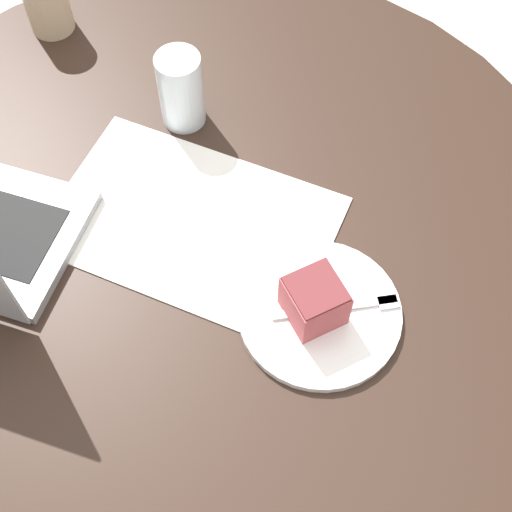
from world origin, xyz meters
name	(u,v)px	position (x,y,z in m)	size (l,w,h in m)	color
ground_plane	(219,394)	(0.00, 0.00, 0.00)	(12.00, 12.00, 0.00)	#B7AD9E
dining_table	(204,278)	(0.00, 0.00, 0.56)	(1.16, 1.16, 0.71)	black
paper_document	(191,223)	(-0.01, 0.00, 0.71)	(0.48, 0.43, 0.00)	white
plate	(320,313)	(0.21, 0.06, 0.71)	(0.22, 0.22, 0.01)	white
cake_slice	(314,300)	(0.21, 0.05, 0.76)	(0.08, 0.08, 0.07)	#B74C51
fork	(349,306)	(0.23, 0.09, 0.72)	(0.10, 0.16, 0.00)	silver
coffee_glass	(46,1)	(-0.49, 0.03, 0.76)	(0.07, 0.07, 0.11)	#C6AD89
water_glass	(181,90)	(-0.19, 0.10, 0.77)	(0.07, 0.07, 0.13)	silver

